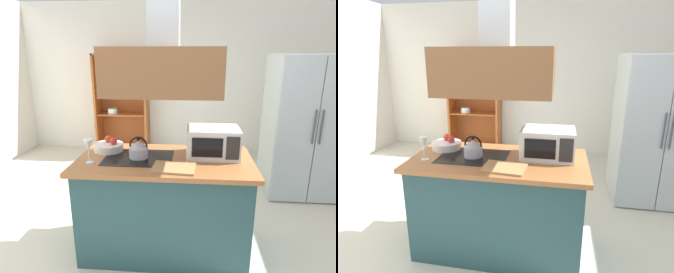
% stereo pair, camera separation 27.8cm
% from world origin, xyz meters
% --- Properties ---
extents(ground_plane, '(7.80, 7.80, 0.00)m').
position_xyz_m(ground_plane, '(0.00, 0.00, 0.00)').
color(ground_plane, beige).
extents(wall_back, '(6.00, 0.12, 2.70)m').
position_xyz_m(wall_back, '(0.00, 3.00, 1.35)').
color(wall_back, silver).
rests_on(wall_back, ground).
extents(kitchen_island, '(1.53, 0.81, 0.90)m').
position_xyz_m(kitchen_island, '(-0.04, -0.02, 0.45)').
color(kitchen_island, '#26474C').
rests_on(kitchen_island, ground).
extents(range_hood, '(0.90, 0.70, 1.23)m').
position_xyz_m(range_hood, '(-0.04, -0.02, 1.76)').
color(range_hood, brown).
extents(refrigerator, '(0.90, 0.78, 1.79)m').
position_xyz_m(refrigerator, '(1.63, 1.29, 0.90)').
color(refrigerator, '#B2BEBB').
rests_on(refrigerator, ground).
extents(dish_cabinet, '(0.96, 0.40, 1.80)m').
position_xyz_m(dish_cabinet, '(-1.10, 2.78, 0.80)').
color(dish_cabinet, '#AB5725').
rests_on(dish_cabinet, ground).
extents(kettle, '(0.17, 0.17, 0.19)m').
position_xyz_m(kettle, '(-0.27, -0.02, 0.98)').
color(kettle, '#B7B1C0').
rests_on(kettle, kitchen_island).
extents(cutting_board, '(0.36, 0.27, 0.02)m').
position_xyz_m(cutting_board, '(0.06, -0.25, 0.91)').
color(cutting_board, '#A77E4F').
rests_on(cutting_board, kitchen_island).
extents(microwave, '(0.46, 0.35, 0.26)m').
position_xyz_m(microwave, '(0.38, 0.08, 1.03)').
color(microwave, silver).
rests_on(microwave, kitchen_island).
extents(wine_glass_on_counter, '(0.08, 0.08, 0.21)m').
position_xyz_m(wine_glass_on_counter, '(-0.66, -0.18, 1.05)').
color(wine_glass_on_counter, silver).
rests_on(wine_glass_on_counter, kitchen_island).
extents(fruit_bowl, '(0.28, 0.28, 0.13)m').
position_xyz_m(fruit_bowl, '(-0.59, 0.14, 0.94)').
color(fruit_bowl, silver).
rests_on(fruit_bowl, kitchen_island).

